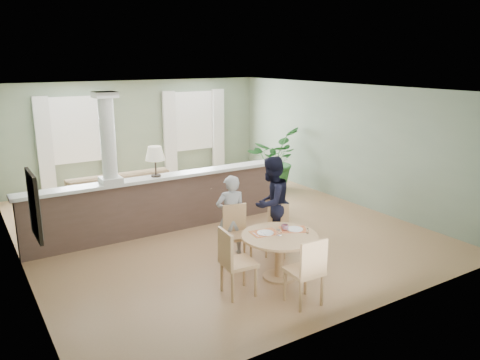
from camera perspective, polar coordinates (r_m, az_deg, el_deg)
ground at (r=9.43m, az=-3.49°, el=-5.54°), size 8.00×8.00×0.00m
room_shell at (r=9.51m, az=-5.63°, el=5.88°), size 7.02×8.02×2.71m
pony_wall at (r=8.98m, az=-9.70°, el=-2.01°), size 5.32×0.38×2.70m
sofa at (r=10.12m, az=-13.73°, el=-2.01°), size 2.89×1.14×0.84m
houseplant at (r=11.82m, az=4.01°, el=2.51°), size 1.84×1.82×1.54m
dining_table at (r=7.10m, az=4.84°, el=-7.72°), size 1.15×1.15×0.79m
chair_far_boy at (r=7.71m, az=-0.42°, el=-6.17°), size 0.51×0.51×0.92m
chair_far_man at (r=7.99m, az=4.58°, el=-5.76°), size 0.54×0.54×0.85m
chair_near at (r=6.38m, az=8.24°, el=-10.67°), size 0.46×0.46×0.97m
chair_side at (r=6.58m, az=-0.79°, el=-9.67°), size 0.48×0.48×0.98m
child_person at (r=7.83m, az=-1.13°, el=-4.38°), size 0.58×0.45×1.39m
man_person at (r=8.11m, az=3.81°, el=-2.82°), size 0.97×0.86×1.64m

